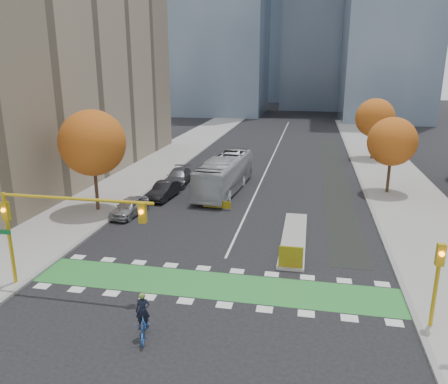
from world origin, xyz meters
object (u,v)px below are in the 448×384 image
at_px(tree_east_near, 392,142).
at_px(traffic_signal_east, 438,273).
at_px(tree_east_far, 375,118).
at_px(parked_car_b, 164,190).
at_px(cyclist, 144,323).
at_px(traffic_signal_west, 51,217).
at_px(parked_car_c, 178,177).
at_px(tree_west, 93,143).
at_px(parked_car_a, 129,207).
at_px(hazard_board, 291,257).
at_px(bus, 225,174).

relative_size(tree_east_near, traffic_signal_east, 1.73).
distance_m(tree_east_far, parked_car_b, 29.96).
bearing_deg(tree_east_near, tree_east_far, 88.21).
relative_size(cyclist, parked_car_b, 0.49).
height_order(traffic_signal_west, traffic_signal_east, traffic_signal_west).
bearing_deg(tree_east_near, parked_car_c, -178.44).
distance_m(tree_east_far, traffic_signal_west, 43.61).
distance_m(tree_west, parked_car_a, 5.77).
height_order(tree_west, traffic_signal_west, tree_west).
relative_size(tree_west, traffic_signal_west, 0.96).
relative_size(tree_west, parked_car_c, 1.58).
xyz_separation_m(tree_east_far, parked_car_b, (-20.33, -21.54, -4.50)).
height_order(traffic_signal_west, parked_car_b, traffic_signal_west).
bearing_deg(parked_car_a, tree_west, 177.15).
xyz_separation_m(hazard_board, parked_car_c, (-12.04, 17.26, -0.05)).
relative_size(hazard_board, traffic_signal_west, 0.16).
xyz_separation_m(traffic_signal_west, parked_car_b, (0.10, 16.97, -3.29)).
bearing_deg(traffic_signal_east, parked_car_a, 148.47).
bearing_deg(traffic_signal_west, parked_car_a, 95.11).
relative_size(tree_west, tree_east_far, 1.08).
distance_m(traffic_signal_east, parked_car_b, 25.06).
height_order(tree_east_near, parked_car_a, tree_east_near).
distance_m(parked_car_b, parked_car_c, 5.00).
relative_size(tree_east_far, traffic_signal_west, 0.90).
bearing_deg(traffic_signal_west, parked_car_c, 90.29).
bearing_deg(traffic_signal_east, bus, 123.44).
bearing_deg(tree_west, parked_car_b, 46.92).
bearing_deg(parked_car_a, traffic_signal_east, -24.09).
bearing_deg(hazard_board, cyclist, -126.71).
bearing_deg(parked_car_b, parked_car_a, -98.22).
height_order(tree_east_far, traffic_signal_west, tree_east_far).
bearing_deg(cyclist, tree_east_near, 44.07).
height_order(tree_east_near, traffic_signal_east, tree_east_near).
distance_m(cyclist, bus, 23.69).
bearing_deg(parked_car_a, cyclist, -57.49).
xyz_separation_m(tree_east_near, traffic_signal_west, (-19.93, -22.51, -0.83)).
relative_size(tree_west, cyclist, 3.78).
xyz_separation_m(traffic_signal_east, parked_car_c, (-18.54, 21.96, -1.98)).
height_order(hazard_board, parked_car_b, parked_car_b).
relative_size(hazard_board, tree_east_far, 0.18).
xyz_separation_m(tree_west, traffic_signal_west, (4.07, -12.51, -1.58)).
relative_size(hazard_board, bus, 0.12).
xyz_separation_m(bus, parked_car_c, (-5.04, 1.52, -0.89)).
xyz_separation_m(bus, parked_car_b, (-4.83, -3.48, -0.90)).
height_order(tree_east_far, cyclist, tree_east_far).
relative_size(tree_east_far, traffic_signal_east, 1.87).
height_order(tree_west, cyclist, tree_west).
height_order(tree_west, tree_east_near, tree_west).
bearing_deg(tree_east_far, traffic_signal_east, -92.97).
distance_m(tree_east_near, bus, 15.48).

